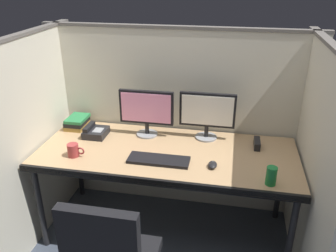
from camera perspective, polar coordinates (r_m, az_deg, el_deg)
cubicle_partition_rear at (r=2.95m, az=1.47°, el=0.83°), size 2.21×0.06×1.57m
cubicle_partition_left at (r=2.82m, az=-20.87°, el=-2.04°), size 0.06×1.41×1.57m
cubicle_partition_right at (r=2.49m, az=22.48°, el=-5.98°), size 0.06×1.41×1.57m
desk at (r=2.59m, az=-0.27°, el=-5.18°), size 1.90×0.80×0.74m
monitor_left at (r=2.74m, az=-3.54°, el=2.61°), size 0.43×0.17×0.37m
monitor_right at (r=2.70m, az=6.43°, el=2.16°), size 0.43×0.17×0.37m
keyboard_main at (r=2.44m, az=-1.53°, el=-5.57°), size 0.43×0.15×0.02m
computer_mouse at (r=2.39m, az=7.29°, el=-6.31°), size 0.06×0.10×0.04m
desk_phone at (r=2.85m, az=-11.80°, el=-0.96°), size 0.17×0.19×0.09m
soda_can at (r=2.27m, az=16.52°, el=-7.84°), size 0.07×0.07×0.12m
coffee_mug at (r=2.58m, az=-15.18°, el=-3.84°), size 0.13×0.08×0.09m
red_stapler at (r=2.71m, az=14.33°, el=-2.79°), size 0.04×0.15×0.06m
book_stack at (r=3.03m, az=-14.62°, el=0.61°), size 0.16×0.21×0.09m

